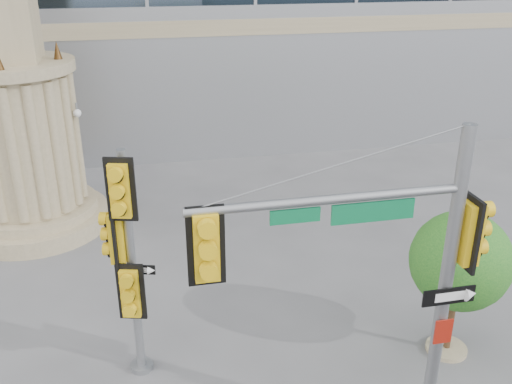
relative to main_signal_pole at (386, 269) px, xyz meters
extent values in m
cylinder|color=gray|center=(-6.84, 10.13, -3.31)|extent=(4.40, 4.40, 0.50)
cylinder|color=gray|center=(-6.84, 10.13, -2.91)|extent=(3.80, 3.80, 0.30)
cylinder|color=gray|center=(-6.84, 10.13, -0.76)|extent=(3.00, 3.00, 4.00)
cylinder|color=gray|center=(-6.84, 10.13, 1.39)|extent=(3.50, 3.50, 0.30)
cone|color=#472D14|center=(-5.54, 10.13, 1.79)|extent=(0.24, 0.24, 0.50)
cylinder|color=slate|center=(1.04, 0.01, -0.69)|extent=(0.21, 0.21, 5.74)
cylinder|color=slate|center=(-0.97, 0.00, 1.23)|extent=(4.02, 0.15, 0.13)
cube|color=#0C6C3E|center=(-0.30, -0.02, 0.99)|extent=(1.24, 0.04, 0.31)
cube|color=yellow|center=(-2.70, -0.01, 0.70)|extent=(0.53, 0.27, 1.20)
cube|color=yellow|center=(1.30, 0.01, 0.46)|extent=(0.27, 0.53, 1.20)
cube|color=black|center=(1.04, -0.13, -0.54)|extent=(0.88, 0.03, 0.29)
cube|color=maroon|center=(1.04, -0.13, -1.21)|extent=(0.31, 0.03, 0.44)
cylinder|color=slate|center=(-3.80, 2.81, -3.50)|extent=(0.46, 0.46, 0.11)
cylinder|color=slate|center=(-3.80, 2.81, -1.17)|extent=(0.17, 0.17, 4.77)
cube|color=yellow|center=(-3.86, 2.61, 0.54)|extent=(0.58, 0.39, 1.19)
cube|color=yellow|center=(-4.01, 2.87, -0.51)|extent=(0.39, 0.58, 1.19)
cube|color=yellow|center=(-3.86, 2.61, -1.55)|extent=(0.58, 0.39, 1.19)
cube|color=black|center=(-3.67, 2.66, -1.13)|extent=(0.58, 0.18, 0.19)
cylinder|color=gray|center=(2.62, 2.05, -3.51)|extent=(0.87, 0.87, 0.10)
cylinder|color=#382314|center=(2.62, 2.05, -2.69)|extent=(0.13, 0.13, 1.74)
sphere|color=#13561B|center=(2.62, 2.05, -1.34)|extent=(2.02, 2.02, 2.02)
sphere|color=#13561B|center=(3.06, 2.29, -1.63)|extent=(1.25, 1.25, 1.25)
sphere|color=#13561B|center=(2.29, 1.80, -1.58)|extent=(1.06, 1.06, 1.06)
camera|label=1|loc=(-3.43, -6.82, 4.44)|focal=40.00mm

